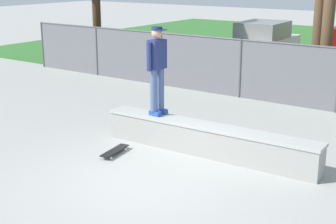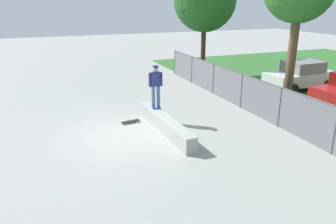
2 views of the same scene
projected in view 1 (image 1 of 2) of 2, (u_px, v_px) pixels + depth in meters
The scene contains 6 objects.
ground_plane at pixel (144, 181), 8.62m from camera, with size 80.00×80.00×0.00m, color #9E9E99.
concrete_ledge at pixel (207, 140), 9.80m from camera, with size 4.62×0.61×0.63m.
skateboarder at pixel (157, 66), 10.14m from camera, with size 0.32×0.60×1.84m.
skateboard at pixel (115, 151), 9.88m from camera, with size 0.32×0.82×0.09m.
chainlink_fence at pixel (287, 71), 13.36m from camera, with size 19.65×0.07×1.71m.
car_white at pixel (261, 43), 19.30m from camera, with size 2.15×4.27×1.66m.
Camera 1 is at (4.92, -6.26, 3.53)m, focal length 52.72 mm.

